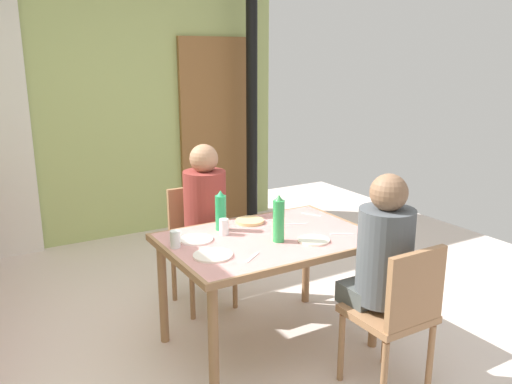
{
  "coord_description": "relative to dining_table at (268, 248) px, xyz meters",
  "views": [
    {
      "loc": [
        -1.2,
        -2.52,
        1.81
      ],
      "look_at": [
        0.42,
        0.21,
        0.98
      ],
      "focal_mm": 36.76,
      "sensor_mm": 36.0,
      "label": 1
    }
  ],
  "objects": [
    {
      "name": "dining_table",
      "position": [
        0.0,
        0.0,
        0.0
      ],
      "size": [
        1.27,
        0.87,
        0.73
      ],
      "color": "#9D704C",
      "rests_on": "ground_plane"
    },
    {
      "name": "cutlery_fork_near",
      "position": [
        0.29,
        0.11,
        0.08
      ],
      "size": [
        0.14,
        0.07,
        0.0
      ],
      "primitive_type": "cube",
      "rotation": [
        0.0,
        0.0,
        2.75
      ],
      "color": "silver",
      "rests_on": "dining_table"
    },
    {
      "name": "dinner_plate_near_left",
      "position": [
        -0.44,
        -0.12,
        0.08
      ],
      "size": [
        0.22,
        0.22,
        0.01
      ],
      "primitive_type": "cylinder",
      "color": "white",
      "rests_on": "dining_table"
    },
    {
      "name": "person_far_diner",
      "position": [
        -0.11,
        0.65,
        0.13
      ],
      "size": [
        0.3,
        0.37,
        0.77
      ],
      "rotation": [
        0.0,
        0.0,
        3.14
      ],
      "color": "maroon",
      "rests_on": "ground_plane"
    },
    {
      "name": "drinking_glass_by_near_diner",
      "position": [
        -0.22,
        0.18,
        0.13
      ],
      "size": [
        0.06,
        0.06,
        0.1
      ],
      "primitive_type": "cylinder",
      "color": "silver",
      "rests_on": "dining_table"
    },
    {
      "name": "person_near_diner",
      "position": [
        0.32,
        -0.65,
        0.13
      ],
      "size": [
        0.3,
        0.37,
        0.77
      ],
      "color": "#4C5250",
      "rests_on": "ground_plane"
    },
    {
      "name": "chair_near_diner",
      "position": [
        0.32,
        -0.79,
        -0.16
      ],
      "size": [
        0.4,
        0.4,
        0.87
      ],
      "color": "#9D704C",
      "rests_on": "ground_plane"
    },
    {
      "name": "dinner_plate_far_center",
      "position": [
        -0.41,
        0.17,
        0.08
      ],
      "size": [
        0.2,
        0.2,
        0.01
      ],
      "primitive_type": "cylinder",
      "color": "white",
      "rests_on": "dining_table"
    },
    {
      "name": "door_wooden",
      "position": [
        0.89,
        2.53,
        0.35
      ],
      "size": [
        0.8,
        0.05,
        2.0
      ],
      "primitive_type": "cube",
      "color": "#8F5E32",
      "rests_on": "ground_plane"
    },
    {
      "name": "cutlery_fork_far",
      "position": [
        -0.26,
        -0.25,
        0.08
      ],
      "size": [
        0.13,
        0.1,
        0.0
      ],
      "primitive_type": "cube",
      "rotation": [
        0.0,
        0.0,
        3.77
      ],
      "color": "silver",
      "rests_on": "dining_table"
    },
    {
      "name": "drinking_glass_by_far_diner",
      "position": [
        -0.56,
        0.12,
        0.13
      ],
      "size": [
        0.06,
        0.06,
        0.1
      ],
      "primitive_type": "cylinder",
      "color": "silver",
      "rests_on": "dining_table"
    },
    {
      "name": "ground_plane",
      "position": [
        -0.42,
        -0.06,
        -0.65
      ],
      "size": [
        6.94,
        6.94,
        0.0
      ],
      "primitive_type": "plane",
      "color": "silver"
    },
    {
      "name": "cutlery_knife_near",
      "position": [
        0.5,
        0.24,
        0.08
      ],
      "size": [
        0.08,
        0.14,
        0.0
      ],
      "primitive_type": "cube",
      "rotation": [
        0.0,
        0.0,
        2.06
      ],
      "color": "silver",
      "rests_on": "dining_table"
    },
    {
      "name": "stove_pipe_column",
      "position": [
        1.2,
        2.26,
        0.79
      ],
      "size": [
        0.12,
        0.12,
        2.89
      ],
      "primitive_type": "cylinder",
      "color": "black",
      "rests_on": "ground_plane"
    },
    {
      "name": "bread_plate_sliced",
      "position": [
        0.04,
        0.3,
        0.09
      ],
      "size": [
        0.19,
        0.19,
        0.02
      ],
      "primitive_type": "cylinder",
      "color": "#DBB77A",
      "rests_on": "dining_table"
    },
    {
      "name": "dinner_plate_near_right",
      "position": [
        0.19,
        -0.21,
        0.08
      ],
      "size": [
        0.19,
        0.19,
        0.01
      ],
      "primitive_type": "cylinder",
      "color": "white",
      "rests_on": "dining_table"
    },
    {
      "name": "cutlery_knife_far",
      "position": [
        0.42,
        -0.2,
        0.08
      ],
      "size": [
        0.14,
        0.09,
        0.0
      ],
      "primitive_type": "cube",
      "rotation": [
        0.0,
        0.0,
        5.72
      ],
      "color": "silver",
      "rests_on": "dining_table"
    },
    {
      "name": "chair_far_diner",
      "position": [
        -0.11,
        0.79,
        -0.16
      ],
      "size": [
        0.4,
        0.4,
        0.87
      ],
      "rotation": [
        0.0,
        0.0,
        3.14
      ],
      "color": "#9D704C",
      "rests_on": "ground_plane"
    },
    {
      "name": "wall_back",
      "position": [
        -0.42,
        2.61,
        0.79
      ],
      "size": [
        4.01,
        0.1,
        2.89
      ],
      "primitive_type": "cube",
      "color": "#ACBD70",
      "rests_on": "ground_plane"
    },
    {
      "name": "water_bottle_green_far",
      "position": [
        0.01,
        -0.1,
        0.21
      ],
      "size": [
        0.07,
        0.07,
        0.29
      ],
      "color": "green",
      "rests_on": "dining_table"
    },
    {
      "name": "water_bottle_green_near",
      "position": [
        -0.19,
        0.27,
        0.2
      ],
      "size": [
        0.07,
        0.07,
        0.26
      ],
      "color": "#269B59",
      "rests_on": "dining_table"
    }
  ]
}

